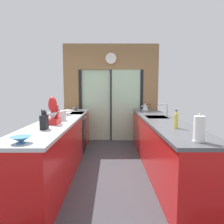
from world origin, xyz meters
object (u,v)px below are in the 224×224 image
(oven_range, at_px, (72,133))
(soap_bottle, at_px, (176,120))
(stand_mixer, at_px, (53,114))
(stock_pot, at_px, (59,116))
(mixing_bowl_mid, at_px, (68,114))
(kettle, at_px, (145,106))
(mixing_bowl_far, at_px, (76,109))
(mixing_bowl_near, at_px, (21,140))
(knife_block, at_px, (44,122))
(paper_towel_roll, at_px, (199,129))

(oven_range, relative_size, soap_bottle, 3.65)
(stand_mixer, distance_m, stock_pot, 0.37)
(mixing_bowl_mid, distance_m, kettle, 2.12)
(mixing_bowl_far, bearing_deg, soap_bottle, -53.52)
(mixing_bowl_near, height_order, soap_bottle, soap_bottle)
(oven_range, xyz_separation_m, soap_bottle, (1.80, -1.89, 0.57))
(mixing_bowl_near, bearing_deg, stock_pot, 90.00)
(oven_range, xyz_separation_m, mixing_bowl_near, (0.02, -2.67, 0.50))
(mixing_bowl_mid, distance_m, stock_pot, 0.67)
(knife_block, distance_m, paper_towel_roll, 1.90)
(oven_range, height_order, soap_bottle, soap_bottle)
(mixing_bowl_far, xyz_separation_m, kettle, (1.78, 0.13, 0.05))
(soap_bottle, bearing_deg, paper_towel_roll, -90.00)
(oven_range, relative_size, paper_towel_roll, 3.15)
(knife_block, bearing_deg, stand_mixer, 89.99)
(soap_bottle, height_order, paper_towel_roll, paper_towel_roll)
(stand_mixer, bearing_deg, stock_pot, 90.00)
(stock_pot, xyz_separation_m, soap_bottle, (1.78, -0.73, 0.02))
(mixing_bowl_mid, height_order, stock_pot, stock_pot)
(oven_range, xyz_separation_m, knife_block, (0.02, -1.95, 0.56))
(mixing_bowl_mid, relative_size, soap_bottle, 0.69)
(knife_block, height_order, paper_towel_roll, paper_towel_roll)
(mixing_bowl_mid, relative_size, mixing_bowl_far, 0.92)
(stock_pot, bearing_deg, kettle, 45.46)
(stock_pot, distance_m, paper_towel_roll, 2.31)
(paper_towel_roll, bearing_deg, mixing_bowl_mid, 129.76)
(soap_bottle, xyz_separation_m, paper_towel_roll, (0.00, -0.74, 0.02))
(oven_range, distance_m, mixing_bowl_mid, 0.70)
(stand_mixer, bearing_deg, mixing_bowl_far, 90.00)
(oven_range, relative_size, mixing_bowl_near, 4.46)
(mixing_bowl_mid, xyz_separation_m, mixing_bowl_far, (0.00, 1.01, 0.01))
(stand_mixer, distance_m, soap_bottle, 1.82)
(stock_pot, xyz_separation_m, paper_towel_roll, (1.78, -1.47, 0.05))
(oven_range, xyz_separation_m, kettle, (1.80, 0.65, 0.56))
(mixing_bowl_mid, relative_size, stand_mixer, 0.42)
(oven_range, distance_m, mixing_bowl_near, 2.72)
(stand_mixer, xyz_separation_m, paper_towel_roll, (1.78, -1.10, -0.03))
(stand_mixer, relative_size, kettle, 1.69)
(mixing_bowl_mid, relative_size, stock_pot, 0.72)
(oven_range, height_order, stock_pot, stock_pot)
(oven_range, xyz_separation_m, paper_towel_roll, (1.80, -2.63, 0.60))
(knife_block, height_order, kettle, knife_block)
(mixing_bowl_near, relative_size, soap_bottle, 0.82)
(oven_range, distance_m, stock_pot, 1.28)
(oven_range, relative_size, stock_pot, 3.79)
(mixing_bowl_near, relative_size, knife_block, 0.78)
(kettle, height_order, paper_towel_roll, paper_towel_roll)
(mixing_bowl_near, relative_size, mixing_bowl_far, 1.09)
(mixing_bowl_mid, xyz_separation_m, soap_bottle, (1.78, -1.40, 0.07))
(stock_pot, distance_m, soap_bottle, 1.92)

